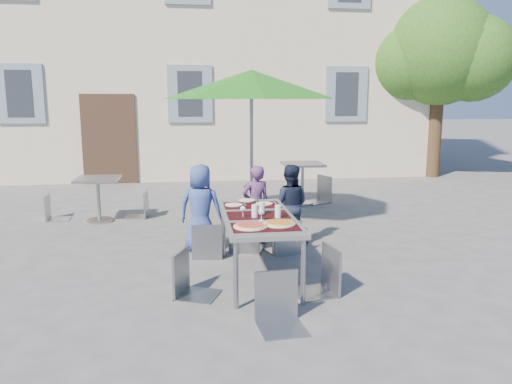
{
  "coord_description": "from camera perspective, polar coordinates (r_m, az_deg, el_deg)",
  "views": [
    {
      "loc": [
        -0.06,
        -5.19,
        2.06
      ],
      "look_at": [
        0.81,
        1.26,
        0.85
      ],
      "focal_mm": 35.0,
      "sensor_mm": 36.0,
      "label": 1
    }
  ],
  "objects": [
    {
      "name": "dining_table",
      "position": [
        5.77,
        0.23,
        -3.19
      ],
      "size": [
        0.8,
        1.85,
        0.76
      ],
      "color": "#434247",
      "rests_on": "ground"
    },
    {
      "name": "child_0",
      "position": [
        6.84,
        -6.34,
        -1.85
      ],
      "size": [
        0.68,
        0.53,
        1.21
      ],
      "primitive_type": "imported",
      "rotation": [
        0.0,
        0.0,
        2.86
      ],
      "color": "#33478C",
      "rests_on": "ground"
    },
    {
      "name": "child_2",
      "position": [
        7.13,
        3.84,
        -1.49
      ],
      "size": [
        0.64,
        0.48,
        1.16
      ],
      "primitive_type": "imported",
      "rotation": [
        0.0,
        0.0,
        2.84
      ],
      "color": "#161D32",
      "rests_on": "ground"
    },
    {
      "name": "bg_chair_r_1",
      "position": [
        10.19,
        7.39,
        2.19
      ],
      "size": [
        0.59,
        0.59,
        1.02
      ],
      "color": "gray",
      "rests_on": "ground"
    },
    {
      "name": "place_settings",
      "position": [
        6.39,
        -0.84,
        -1.24
      ],
      "size": [
        0.65,
        0.49,
        0.01
      ],
      "color": "white",
      "rests_on": "dining_table"
    },
    {
      "name": "glassware",
      "position": [
        5.64,
        0.71,
        -2.12
      ],
      "size": [
        0.45,
        0.36,
        0.15
      ],
      "color": "silver",
      "rests_on": "dining_table"
    },
    {
      "name": "bg_chair_l_0",
      "position": [
        9.3,
        -22.29,
        -0.04
      ],
      "size": [
        0.39,
        0.39,
        0.84
      ],
      "color": "gray",
      "rests_on": "ground"
    },
    {
      "name": "chair_5",
      "position": [
        4.6,
        2.69,
        -8.7
      ],
      "size": [
        0.45,
        0.46,
        0.94
      ],
      "color": "gray",
      "rests_on": "ground"
    },
    {
      "name": "chair_1",
      "position": [
        6.78,
        -1.19,
        -2.22
      ],
      "size": [
        0.55,
        0.55,
        0.97
      ],
      "color": "gray",
      "rests_on": "ground"
    },
    {
      "name": "patio_umbrella",
      "position": [
        8.11,
        -0.53,
        12.08
      ],
      "size": [
        2.79,
        2.79,
        2.53
      ],
      "color": "#A1A2A9",
      "rests_on": "ground"
    },
    {
      "name": "building",
      "position": [
        16.91,
        -7.86,
        19.91
      ],
      "size": [
        13.6,
        8.2,
        11.1
      ],
      "color": "#C3B69D",
      "rests_on": "ground"
    },
    {
      "name": "tree",
      "position": [
        14.39,
        20.37,
        14.62
      ],
      "size": [
        3.6,
        3.0,
        4.7
      ],
      "color": "#3F2D1B",
      "rests_on": "ground"
    },
    {
      "name": "ground",
      "position": [
        5.58,
        -6.63,
        -11.24
      ],
      "size": [
        90.0,
        90.0,
        0.0
      ],
      "primitive_type": "plane",
      "color": "#4C4C4E",
      "rests_on": "ground"
    },
    {
      "name": "chair_2",
      "position": [
        6.72,
        3.41,
        -2.83
      ],
      "size": [
        0.49,
        0.5,
        0.88
      ],
      "color": "#92979D",
      "rests_on": "ground"
    },
    {
      "name": "cafe_table_1",
      "position": [
        9.92,
        5.34,
        2.0
      ],
      "size": [
        0.78,
        0.78,
        0.83
      ],
      "color": "#A1A2A9",
      "rests_on": "ground"
    },
    {
      "name": "pizza_near_right",
      "position": [
        5.32,
        2.66,
        -3.56
      ],
      "size": [
        0.35,
        0.35,
        0.03
      ],
      "color": "white",
      "rests_on": "dining_table"
    },
    {
      "name": "pizza_near_left",
      "position": [
        5.21,
        -0.64,
        -3.87
      ],
      "size": [
        0.36,
        0.36,
        0.03
      ],
      "color": "white",
      "rests_on": "dining_table"
    },
    {
      "name": "chair_4",
      "position": [
        5.39,
        7.69,
        -5.67
      ],
      "size": [
        0.5,
        0.5,
        0.97
      ],
      "color": "gray",
      "rests_on": "ground"
    },
    {
      "name": "bg_chair_l_1",
      "position": [
        9.73,
        -0.62,
        1.21
      ],
      "size": [
        0.46,
        0.45,
        0.85
      ],
      "color": "gray",
      "rests_on": "ground"
    },
    {
      "name": "chair_3",
      "position": [
        5.33,
        -7.68,
        -6.24
      ],
      "size": [
        0.53,
        0.53,
        0.92
      ],
      "color": "gray",
      "rests_on": "ground"
    },
    {
      "name": "cafe_table_0",
      "position": [
        8.88,
        -17.58,
        0.07
      ],
      "size": [
        0.71,
        0.71,
        0.76
      ],
      "color": "#A1A2A9",
      "rests_on": "ground"
    },
    {
      "name": "chair_0",
      "position": [
        6.56,
        -5.63,
        -3.15
      ],
      "size": [
        0.43,
        0.43,
        0.89
      ],
      "color": "gray",
      "rests_on": "ground"
    },
    {
      "name": "bg_chair_r_0",
      "position": [
        9.03,
        -13.1,
        0.32
      ],
      "size": [
        0.42,
        0.42,
        0.87
      ],
      "color": "gray",
      "rests_on": "ground"
    },
    {
      "name": "child_1",
      "position": [
        7.15,
        -0.02,
        -1.49
      ],
      "size": [
        0.47,
        0.37,
        1.15
      ],
      "primitive_type": "imported",
      "rotation": [
        0.0,
        0.0,
        3.38
      ],
      "color": "#593368",
      "rests_on": "ground"
    }
  ]
}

